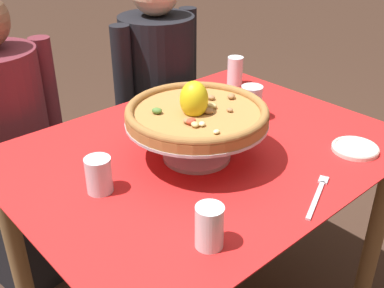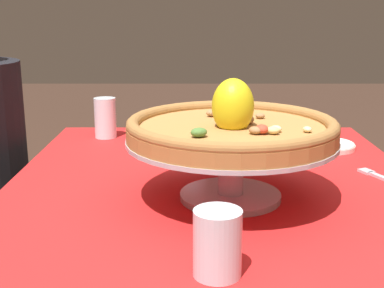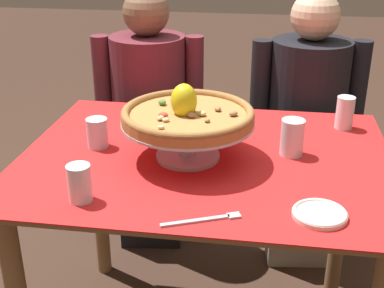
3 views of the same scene
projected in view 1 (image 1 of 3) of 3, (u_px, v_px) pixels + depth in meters
dining_table at (204, 182)px, 1.44m from camera, size 1.15×0.89×0.77m
pizza_stand at (197, 131)px, 1.30m from camera, size 0.40×0.40×0.12m
pizza at (197, 112)px, 1.27m from camera, size 0.40×0.40×0.12m
water_glass_front_left at (209, 229)px, 0.98m from camera, size 0.06×0.06×0.10m
water_glass_side_right at (251, 105)px, 1.54m from camera, size 0.07×0.07×0.11m
water_glass_back_right at (235, 73)px, 1.82m from camera, size 0.06×0.06×0.11m
water_glass_side_left at (99, 177)px, 1.17m from camera, size 0.07×0.07×0.10m
side_plate at (355, 148)px, 1.36m from camera, size 0.14×0.14×0.02m
dinner_fork at (318, 194)px, 1.17m from camera, size 0.19×0.10×0.01m
diner_left at (9, 157)px, 1.74m from camera, size 0.49×0.37×1.18m
diner_right at (159, 109)px, 2.11m from camera, size 0.48×0.36×1.19m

